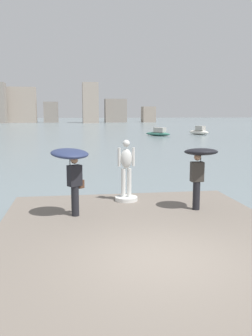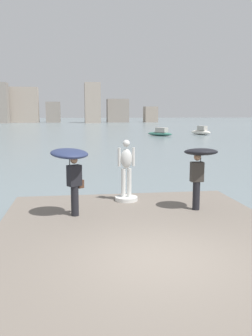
{
  "view_description": "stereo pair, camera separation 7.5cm",
  "coord_description": "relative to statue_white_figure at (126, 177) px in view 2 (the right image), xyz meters",
  "views": [
    {
      "loc": [
        -1.72,
        -6.87,
        3.35
      ],
      "look_at": [
        0.0,
        4.75,
        1.55
      ],
      "focal_mm": 38.61,
      "sensor_mm": 36.0,
      "label": 1
    },
    {
      "loc": [
        -1.65,
        -6.88,
        3.35
      ],
      "look_at": [
        0.0,
        4.75,
        1.55
      ],
      "focal_mm": 38.61,
      "sensor_mm": 36.0,
      "label": 2
    }
  ],
  "objects": [
    {
      "name": "ground_plane",
      "position": [
        -0.04,
        35.05,
        -1.21
      ],
      "size": [
        400.0,
        400.0,
        0.0
      ],
      "primitive_type": "plane",
      "color": "slate"
    },
    {
      "name": "boat_mid",
      "position": [
        10.71,
        39.89,
        -0.77
      ],
      "size": [
        3.72,
        4.01,
        1.22
      ],
      "color": "#336B5B",
      "rests_on": "ground"
    },
    {
      "name": "boat_near",
      "position": [
        17.56,
        41.67,
        -0.7
      ],
      "size": [
        2.9,
        3.65,
        1.37
      ],
      "color": "silver",
      "rests_on": "ground"
    },
    {
      "name": "onlooker_left",
      "position": [
        -1.81,
        -1.6,
        0.74
      ],
      "size": [
        1.47,
        1.48,
        1.99
      ],
      "color": "black",
      "rests_on": "pier"
    },
    {
      "name": "onlooker_right",
      "position": [
        2.04,
        -1.42,
        0.69
      ],
      "size": [
        1.02,
        1.03,
        1.92
      ],
      "color": "black",
      "rests_on": "pier"
    },
    {
      "name": "pier",
      "position": [
        -0.04,
        -3.44,
        -1.01
      ],
      "size": [
        7.45,
        9.02,
        0.4
      ],
      "primitive_type": "cube",
      "color": "#70665B",
      "rests_on": "ground"
    },
    {
      "name": "distant_skyline",
      "position": [
        -4.54,
        114.51,
        4.25
      ],
      "size": [
        55.59,
        13.95,
        13.11
      ],
      "color": "gray",
      "rests_on": "ground"
    },
    {
      "name": "statue_white_figure",
      "position": [
        0.0,
        0.0,
        0.0
      ],
      "size": [
        0.76,
        0.76,
        2.06
      ],
      "color": "silver",
      "rests_on": "pier"
    }
  ]
}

